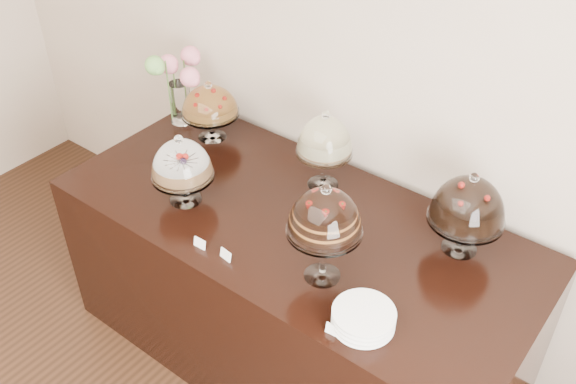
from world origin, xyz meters
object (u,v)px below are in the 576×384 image
Objects in this scene: cake_stand_dark_choco at (469,204)px; plate_stack at (363,319)px; cake_stand_cheesecake at (325,139)px; flower_vase at (178,80)px; cake_stand_fruit_tart at (210,104)px; cake_stand_choco_layer at (325,216)px; display_counter at (294,289)px; cake_stand_sugar_sponge at (181,163)px.

cake_stand_dark_choco reaches higher than plate_stack.
cake_stand_cheesecake is 0.94m from flower_vase.
cake_stand_cheesecake is 1.23× the size of cake_stand_fruit_tart.
cake_stand_choco_layer is at bearing -55.18° from cake_stand_cheesecake.
cake_stand_fruit_tart is 1.43× the size of plate_stack.
display_counter is 1.03m from cake_stand_fruit_tart.
flower_vase is at bearing 175.33° from cake_stand_fruit_tart.
display_counter is 5.66× the size of cake_stand_dark_choco.
cake_stand_sugar_sponge is 0.77× the size of cake_stand_choco_layer.
cake_stand_fruit_tart is at bearing 155.21° from plate_stack.
cake_stand_cheesecake is 0.93× the size of flower_vase.
cake_stand_choco_layer is (0.30, -0.22, 0.76)m from display_counter.
cake_stand_fruit_tart is at bearing 119.89° from cake_stand_sugar_sponge.
cake_stand_sugar_sponge is 0.79m from cake_stand_choco_layer.
cake_stand_choco_layer reaches higher than cake_stand_dark_choco.
plate_stack is (1.56, -0.63, -0.21)m from flower_vase.
cake_stand_fruit_tart is at bearing 155.08° from cake_stand_choco_layer.
cake_stand_sugar_sponge reaches higher than cake_stand_fruit_tart.
plate_stack is (0.57, -0.34, 0.49)m from display_counter.
cake_stand_cheesecake is (-0.05, 0.29, 0.70)m from display_counter.
cake_stand_sugar_sponge is 1.54× the size of plate_stack.
cake_stand_cheesecake reaches higher than cake_stand_fruit_tart.
flower_vase is at bearing 158.00° from plate_stack.
cake_stand_cheesecake reaches higher than cake_stand_dark_choco.
cake_stand_choco_layer is 1.99× the size of plate_stack.
cake_stand_choco_layer is 0.62m from cake_stand_cheesecake.
cake_stand_choco_layer is 1.40× the size of cake_stand_fruit_tart.
cake_stand_choco_layer is at bearing -21.52° from flower_vase.
cake_stand_fruit_tart is at bearing -178.89° from cake_stand_cheesecake.
cake_stand_dark_choco is (0.66, 0.27, 0.69)m from display_counter.
cake_stand_choco_layer is at bearing -127.02° from cake_stand_dark_choco.
flower_vase is 1.70m from plate_stack.
cake_stand_dark_choco is 1.66m from flower_vase.
display_counter is 5.50× the size of cake_stand_cheesecake.
flower_vase is (-0.94, 0.01, -0.00)m from cake_stand_cheesecake.
cake_stand_fruit_tart is (-1.05, 0.49, -0.11)m from cake_stand_choco_layer.
flower_vase reaches higher than cake_stand_cheesecake.
cake_stand_dark_choco is 0.90× the size of flower_vase.
cake_stand_dark_choco is at bearing 80.95° from plate_stack.
cake_stand_sugar_sponge is at bearing -131.83° from cake_stand_cheesecake.
flower_vase is (-1.29, 0.51, -0.06)m from cake_stand_choco_layer.
cake_stand_sugar_sponge is 0.71m from flower_vase.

